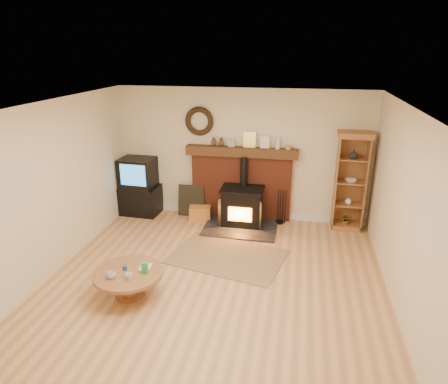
% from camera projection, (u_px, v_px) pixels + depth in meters
% --- Properties ---
extents(ground, '(5.50, 5.50, 0.00)m').
position_uv_depth(ground, '(212.00, 288.00, 5.82)').
color(ground, '#B27D4A').
rests_on(ground, ground).
extents(room_shell, '(5.02, 5.52, 2.61)m').
position_uv_depth(room_shell, '(211.00, 174.00, 5.32)').
color(room_shell, beige).
rests_on(room_shell, ground).
extents(chimney_breast, '(2.20, 0.22, 1.78)m').
position_uv_depth(chimney_breast, '(241.00, 180.00, 8.01)').
color(chimney_breast, brown).
rests_on(chimney_breast, ground).
extents(wood_stove, '(1.40, 1.00, 1.32)m').
position_uv_depth(wood_stove, '(242.00, 207.00, 7.78)').
color(wood_stove, black).
rests_on(wood_stove, ground).
extents(area_rug, '(2.06, 1.62, 0.01)m').
position_uv_depth(area_rug, '(227.00, 256.00, 6.69)').
color(area_rug, brown).
rests_on(area_rug, ground).
extents(tv_unit, '(0.84, 0.61, 1.19)m').
position_uv_depth(tv_unit, '(139.00, 187.00, 8.28)').
color(tv_unit, black).
rests_on(tv_unit, ground).
extents(curio_cabinet, '(0.61, 0.44, 1.89)m').
position_uv_depth(curio_cabinet, '(350.00, 181.00, 7.47)').
color(curio_cabinet, '#935A30').
rests_on(curio_cabinet, ground).
extents(firelog_box, '(0.46, 0.33, 0.26)m').
position_uv_depth(firelog_box, '(200.00, 213.00, 8.13)').
color(firelog_box, yellow).
rests_on(firelog_box, ground).
extents(leaning_painting, '(0.54, 0.15, 0.65)m').
position_uv_depth(leaning_painting, '(191.00, 201.00, 8.24)').
color(leaning_painting, black).
rests_on(leaning_painting, ground).
extents(fire_tools, '(0.19, 0.16, 0.70)m').
position_uv_depth(fire_tools, '(280.00, 216.00, 7.92)').
color(fire_tools, black).
rests_on(fire_tools, ground).
extents(coffee_table, '(0.96, 0.96, 0.57)m').
position_uv_depth(coffee_table, '(129.00, 277.00, 5.50)').
color(coffee_table, brown).
rests_on(coffee_table, ground).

